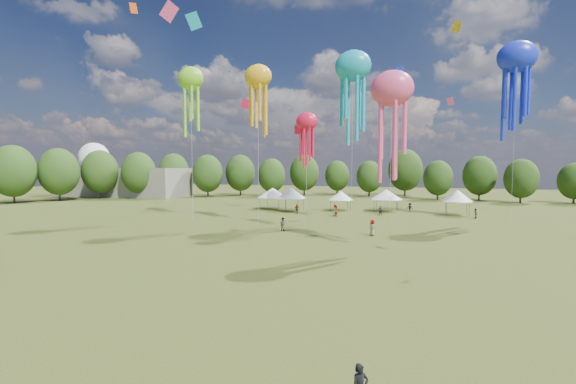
% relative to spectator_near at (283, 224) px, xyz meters
% --- Properties ---
extents(ground, '(300.00, 300.00, 0.00)m').
position_rel_spectator_near_xyz_m(ground, '(7.38, -31.06, -0.86)').
color(ground, '#384416').
rests_on(ground, ground).
extents(spectator_near, '(1.03, 0.95, 1.71)m').
position_rel_spectator_near_xyz_m(spectator_near, '(0.00, 0.00, 0.00)').
color(spectator_near, gray).
rests_on(spectator_near, ground).
extents(spectators_far, '(29.42, 26.95, 1.87)m').
position_rel_spectator_near_xyz_m(spectators_far, '(9.61, 17.01, -0.01)').
color(spectators_far, gray).
rests_on(spectators_far, ground).
extents(festival_tents, '(38.35, 10.91, 4.30)m').
position_rel_spectator_near_xyz_m(festival_tents, '(2.77, 24.38, 2.28)').
color(festival_tents, '#47474C').
rests_on(festival_tents, ground).
extents(show_kites, '(50.59, 29.53, 26.27)m').
position_rel_spectator_near_xyz_m(show_kites, '(9.64, 9.46, 18.15)').
color(show_kites, yellow).
rests_on(show_kites, ground).
extents(small_kites, '(78.29, 66.44, 44.83)m').
position_rel_spectator_near_xyz_m(small_kites, '(7.06, 11.81, 29.38)').
color(small_kites, yellow).
rests_on(small_kites, ground).
extents(treeline, '(201.57, 95.24, 13.43)m').
position_rel_spectator_near_xyz_m(treeline, '(3.51, 31.45, 5.69)').
color(treeline, '#38281C').
rests_on(treeline, ground).
extents(hangar, '(40.00, 12.00, 8.00)m').
position_rel_spectator_near_xyz_m(hangar, '(-64.62, 40.94, 3.14)').
color(hangar, gray).
rests_on(hangar, ground).
extents(radome, '(9.00, 9.00, 16.00)m').
position_rel_spectator_near_xyz_m(radome, '(-80.62, 46.94, 9.13)').
color(radome, white).
rests_on(radome, ground).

